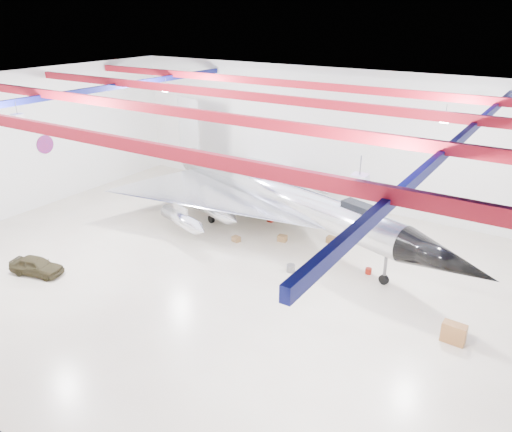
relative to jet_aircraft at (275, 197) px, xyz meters
The scene contains 17 objects.
floor 7.58m from the jet_aircraft, 81.18° to the right, with size 40.00×40.00×0.00m, color #B9AA93.
wall_back 8.55m from the jet_aircraft, 82.30° to the left, with size 40.00×40.00×0.00m, color silver.
wall_left 20.35m from the jet_aircraft, 159.74° to the right, with size 30.00×30.00×0.00m, color silver.
ceiling 10.88m from the jet_aircraft, 81.18° to the right, with size 40.00×40.00×0.00m, color #0A0F38.
ceiling_structure 10.38m from the jet_aircraft, 81.18° to the right, with size 39.50×29.50×1.08m.
wall_roundel 19.64m from the jet_aircraft, 165.20° to the right, with size 1.50×1.50×0.10m, color #B21414.
jet_aircraft is the anchor object (origin of this frame).
jeep 16.37m from the jet_aircraft, 123.78° to the right, with size 1.36×3.37×1.15m, color #332D19.
desk 15.78m from the jet_aircraft, 25.04° to the right, with size 1.14×0.57×1.04m, color brown.
crate_ply 4.15m from the jet_aircraft, 115.42° to the right, with size 0.54×0.43×0.38m, color olive.
toolbox_red 3.17m from the jet_aircraft, 131.64° to the left, with size 0.44×0.35×0.31m, color maroon.
engine_drum 6.64m from the jet_aircraft, 49.76° to the right, with size 0.52×0.52×0.47m, color #59595B.
parts_bin 5.00m from the jet_aircraft, ahead, with size 0.61×0.49×0.43m, color olive.
crate_small 8.16m from the jet_aircraft, behind, with size 0.36×0.29×0.25m, color #59595B.
tool_chest 8.84m from the jet_aircraft, 15.80° to the right, with size 0.40×0.40×0.36m, color maroon.
oil_barrel 3.05m from the jet_aircraft, 41.28° to the right, with size 0.62×0.49×0.43m, color olive.
spares_box 5.39m from the jet_aircraft, 16.09° to the left, with size 0.42×0.42×0.37m, color #59595B.
Camera 1 is at (15.99, -21.91, 15.15)m, focal length 35.00 mm.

